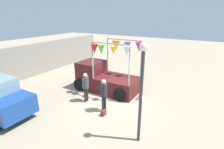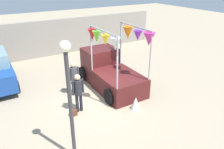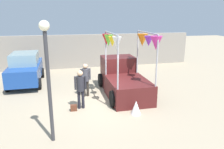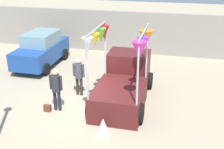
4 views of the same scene
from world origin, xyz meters
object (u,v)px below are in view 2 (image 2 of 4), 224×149
street_lamp (69,88)px  folded_kite_bundle_white (136,103)px  vendor_truck (109,69)px  person_vendor (74,76)px  person_customer (78,89)px  handbag (74,113)px

street_lamp → folded_kite_bundle_white: 4.26m
vendor_truck → person_vendor: 2.00m
person_customer → folded_kite_bundle_white: person_customer is taller
person_customer → folded_kite_bundle_white: size_ratio=2.93×
vendor_truck → folded_kite_bundle_white: bearing=-94.2°
person_vendor → folded_kite_bundle_white: bearing=-55.6°
person_customer → person_vendor: bearing=75.0°
person_customer → handbag: bearing=-150.3°
handbag → vendor_truck: bearing=32.6°
street_lamp → folded_kite_bundle_white: bearing=20.3°
vendor_truck → handbag: (-2.75, -1.76, -0.77)m
vendor_truck → folded_kite_bundle_white: (-0.20, -2.71, -0.61)m
handbag → folded_kite_bundle_white: (2.54, -0.95, 0.16)m
vendor_truck → person_vendor: size_ratio=2.41×
person_vendor → folded_kite_bundle_white: size_ratio=2.86×
person_customer → vendor_truck: bearing=33.0°
vendor_truck → person_customer: (-2.40, -1.56, 0.16)m
vendor_truck → folded_kite_bundle_white: 2.78m
vendor_truck → folded_kite_bundle_white: vendor_truck is taller
street_lamp → folded_kite_bundle_white: street_lamp is taller
vendor_truck → handbag: vendor_truck is taller
person_vendor → street_lamp: bearing=-112.2°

